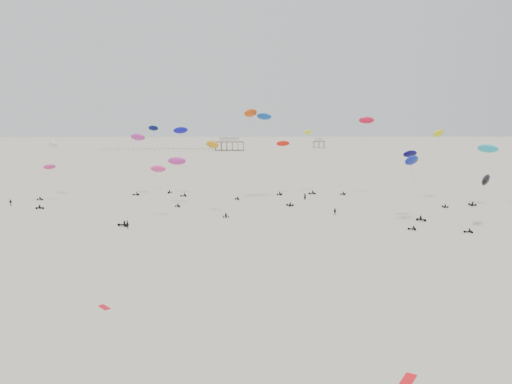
{
  "coord_description": "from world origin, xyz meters",
  "views": [
    {
      "loc": [
        -3.52,
        -12.4,
        21.41
      ],
      "look_at": [
        0.0,
        88.0,
        7.0
      ],
      "focal_mm": 35.0,
      "sensor_mm": 36.0,
      "label": 1
    }
  ],
  "objects_px": {
    "pavilion_main": "(230,145)",
    "rig_4": "(414,175)",
    "pavilion_small": "(319,144)",
    "rig_9": "(181,141)",
    "rig_0": "(177,167)",
    "spectator_0": "(128,229)"
  },
  "relations": [
    {
      "from": "rig_9",
      "to": "rig_0",
      "type": "bearing_deg",
      "value": 172.66
    },
    {
      "from": "pavilion_main",
      "to": "pavilion_small",
      "type": "bearing_deg",
      "value": 23.2
    },
    {
      "from": "pavilion_main",
      "to": "rig_4",
      "type": "xyz_separation_m",
      "value": [
        44.78,
        -255.35,
        5.4
      ]
    },
    {
      "from": "rig_4",
      "to": "rig_0",
      "type": "bearing_deg",
      "value": -53.71
    },
    {
      "from": "pavilion_main",
      "to": "pavilion_small",
      "type": "relative_size",
      "value": 2.33
    },
    {
      "from": "pavilion_small",
      "to": "rig_4",
      "type": "xyz_separation_m",
      "value": [
        -25.22,
        -285.35,
        6.14
      ]
    },
    {
      "from": "rig_9",
      "to": "spectator_0",
      "type": "bearing_deg",
      "value": 163.49
    },
    {
      "from": "rig_0",
      "to": "rig_4",
      "type": "distance_m",
      "value": 58.44
    },
    {
      "from": "pavilion_main",
      "to": "pavilion_small",
      "type": "xyz_separation_m",
      "value": [
        70.0,
        30.0,
        -0.74
      ]
    },
    {
      "from": "pavilion_main",
      "to": "pavilion_small",
      "type": "distance_m",
      "value": 76.16
    },
    {
      "from": "rig_4",
      "to": "spectator_0",
      "type": "distance_m",
      "value": 61.9
    },
    {
      "from": "pavilion_small",
      "to": "rig_9",
      "type": "relative_size",
      "value": 0.45
    },
    {
      "from": "rig_9",
      "to": "spectator_0",
      "type": "height_order",
      "value": "rig_9"
    },
    {
      "from": "pavilion_main",
      "to": "spectator_0",
      "type": "height_order",
      "value": "pavilion_main"
    },
    {
      "from": "pavilion_small",
      "to": "rig_9",
      "type": "distance_m",
      "value": 260.1
    },
    {
      "from": "spectator_0",
      "to": "rig_0",
      "type": "bearing_deg",
      "value": -59.6
    },
    {
      "from": "pavilion_main",
      "to": "rig_9",
      "type": "xyz_separation_m",
      "value": [
        -10.08,
        -217.18,
        11.23
      ]
    },
    {
      "from": "pavilion_main",
      "to": "rig_4",
      "type": "bearing_deg",
      "value": -80.05
    },
    {
      "from": "pavilion_small",
      "to": "rig_4",
      "type": "distance_m",
      "value": 286.53
    },
    {
      "from": "rig_0",
      "to": "rig_4",
      "type": "height_order",
      "value": "rig_4"
    },
    {
      "from": "pavilion_small",
      "to": "pavilion_main",
      "type": "bearing_deg",
      "value": -156.8
    },
    {
      "from": "rig_0",
      "to": "pavilion_small",
      "type": "bearing_deg",
      "value": -137.65
    }
  ]
}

